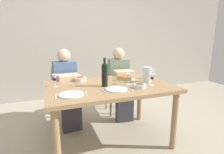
{
  "coord_description": "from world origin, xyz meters",
  "views": [
    {
      "loc": [
        -0.7,
        -1.98,
        1.33
      ],
      "look_at": [
        0.06,
        0.06,
        0.84
      ],
      "focal_mm": 28.49,
      "sensor_mm": 36.0,
      "label": 1
    }
  ],
  "objects": [
    {
      "name": "diner_right",
      "position": [
        0.44,
        0.68,
        0.62
      ],
      "size": [
        0.36,
        0.53,
        1.16
      ],
      "rotation": [
        0.0,
        0.0,
        3.06
      ],
      "color": "gray",
      "rests_on": "ground"
    },
    {
      "name": "chair_left",
      "position": [
        -0.46,
        0.9,
        0.5
      ],
      "size": [
        0.43,
        0.43,
        0.87
      ],
      "rotation": [
        0.0,
        0.0,
        3.23
      ],
      "color": "#9E7A51",
      "rests_on": "ground"
    },
    {
      "name": "wine_glass_spare",
      "position": [
        0.68,
        0.09,
        0.86
      ],
      "size": [
        0.06,
        0.06,
        0.14
      ],
      "color": "silver",
      "rests_on": "dining_table"
    },
    {
      "name": "baked_tart",
      "position": [
        0.28,
        0.17,
        0.79
      ],
      "size": [
        0.27,
        0.27,
        0.06
      ],
      "color": "silver",
      "rests_on": "dining_table"
    },
    {
      "name": "back_wall",
      "position": [
        0.0,
        2.05,
        1.4
      ],
      "size": [
        8.0,
        0.1,
        2.8
      ],
      "primitive_type": "cube",
      "color": "#B2ADA3",
      "rests_on": "ground"
    },
    {
      "name": "olive_bowl",
      "position": [
        0.29,
        -0.25,
        0.79
      ],
      "size": [
        0.14,
        0.14,
        0.06
      ],
      "color": "silver",
      "rests_on": "dining_table"
    },
    {
      "name": "wine_glass_right_diner",
      "position": [
        -0.63,
        0.14,
        0.87
      ],
      "size": [
        0.06,
        0.06,
        0.15
      ],
      "color": "silver",
      "rests_on": "dining_table"
    },
    {
      "name": "knife_left_setting",
      "position": [
        -0.34,
        -0.24,
        0.76
      ],
      "size": [
        0.04,
        0.18,
        0.0
      ],
      "primitive_type": "cube",
      "rotation": [
        0.0,
        0.0,
        1.42
      ],
      "color": "silver",
      "rests_on": "dining_table"
    },
    {
      "name": "dinner_plate_right_setting",
      "position": [
        0.01,
        -0.23,
        0.77
      ],
      "size": [
        0.24,
        0.24,
        0.01
      ],
      "primitive_type": "cylinder",
      "color": "silver",
      "rests_on": "dining_table"
    },
    {
      "name": "diner_left",
      "position": [
        -0.44,
        0.67,
        0.62
      ],
      "size": [
        0.37,
        0.53,
        1.16
      ],
      "rotation": [
        0.0,
        0.0,
        3.23
      ],
      "color": "#4C6B93",
      "rests_on": "ground"
    },
    {
      "name": "wine_glass_centre",
      "position": [
        0.23,
        -0.05,
        0.85
      ],
      "size": [
        0.07,
        0.07,
        0.13
      ],
      "color": "silver",
      "rests_on": "dining_table"
    },
    {
      "name": "knife_right_setting",
      "position": [
        0.16,
        -0.23,
        0.76
      ],
      "size": [
        0.03,
        0.18,
        0.0
      ],
      "primitive_type": "cube",
      "rotation": [
        0.0,
        0.0,
        1.66
      ],
      "color": "silver",
      "rests_on": "dining_table"
    },
    {
      "name": "wine_bottle",
      "position": [
        -0.07,
        -0.04,
        0.9
      ],
      "size": [
        0.07,
        0.07,
        0.34
      ],
      "color": "black",
      "rests_on": "dining_table"
    },
    {
      "name": "spoon_right_setting",
      "position": [
        -0.14,
        -0.23,
        0.76
      ],
      "size": [
        0.02,
        0.16,
        0.0
      ],
      "primitive_type": "cube",
      "rotation": [
        0.0,
        0.0,
        1.6
      ],
      "color": "silver",
      "rests_on": "dining_table"
    },
    {
      "name": "salad_bowl",
      "position": [
        -0.3,
        0.32,
        0.79
      ],
      "size": [
        0.15,
        0.15,
        0.06
      ],
      "color": "white",
      "rests_on": "dining_table"
    },
    {
      "name": "ground_plane",
      "position": [
        0.0,
        0.0,
        0.0
      ],
      "size": [
        8.0,
        8.0,
        0.0
      ],
      "primitive_type": "plane",
      "color": "#B2A893"
    },
    {
      "name": "wine_glass_left_diner",
      "position": [
        0.48,
        -0.2,
        0.86
      ],
      "size": [
        0.07,
        0.07,
        0.14
      ],
      "color": "silver",
      "rests_on": "dining_table"
    },
    {
      "name": "chair_right",
      "position": [
        0.46,
        0.91,
        0.5
      ],
      "size": [
        0.43,
        0.43,
        0.87
      ],
      "rotation": [
        0.0,
        0.0,
        3.06
      ],
      "color": "#9E7A51",
      "rests_on": "ground"
    },
    {
      "name": "water_pitcher",
      "position": [
        0.51,
        -0.04,
        0.85
      ],
      "size": [
        0.17,
        0.12,
        0.2
      ],
      "color": "silver",
      "rests_on": "dining_table"
    },
    {
      "name": "dinner_plate_left_setting",
      "position": [
        -0.49,
        -0.24,
        0.77
      ],
      "size": [
        0.25,
        0.25,
        0.01
      ],
      "primitive_type": "cylinder",
      "color": "white",
      "rests_on": "dining_table"
    },
    {
      "name": "fork_left_setting",
      "position": [
        -0.64,
        -0.24,
        0.76
      ],
      "size": [
        0.02,
        0.16,
        0.0
      ],
      "primitive_type": "cube",
      "rotation": [
        0.0,
        0.0,
        1.52
      ],
      "color": "silver",
      "rests_on": "dining_table"
    },
    {
      "name": "dining_table",
      "position": [
        0.0,
        0.0,
        0.67
      ],
      "size": [
        1.5,
        1.0,
        0.76
      ],
      "color": "#9E7A51",
      "rests_on": "ground"
    }
  ]
}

